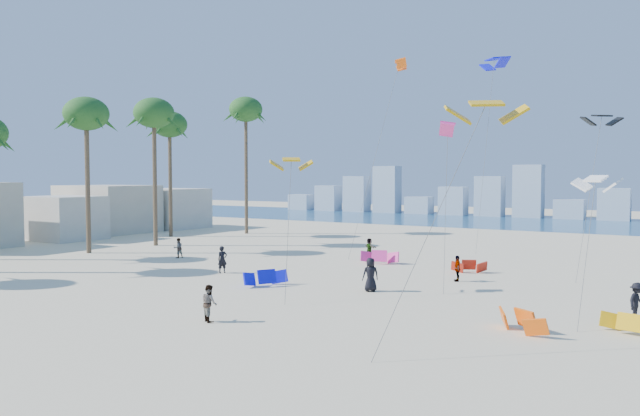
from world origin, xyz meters
The scene contains 10 objects.
ground centered at (0.00, 0.00, 0.00)m, with size 220.00×220.00×0.00m, color beige.
ocean centered at (0.00, 72.00, 0.01)m, with size 220.00×220.00×0.00m, color navy.
kitesurfer_near centered at (-3.41, 13.76, 0.92)m, with size 0.67×0.44×1.83m, color black.
kitesurfer_mid centered at (5.18, 2.92, 0.84)m, with size 0.81×0.63×1.67m, color gray.
kitesurfers_far centered at (8.69, 17.74, 0.85)m, with size 34.49×14.31×1.93m.
grounded_kites centered at (12.53, 17.30, 0.44)m, with size 22.70×19.72×0.93m.
flying_kites centered at (14.48, 21.21, 11.81)m, with size 34.30×35.42×17.24m.
palm_row centered at (-22.19, 16.18, 11.87)m, with size 8.91×44.80×15.60m.
beachfront_buildings centered at (-33.69, 20.82, 2.67)m, with size 11.50×43.00×6.00m.
distant_skyline centered at (-1.19, 82.00, 3.09)m, with size 85.00×3.00×8.40m.
Camera 1 is at (23.64, -17.50, 6.56)m, focal length 33.99 mm.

